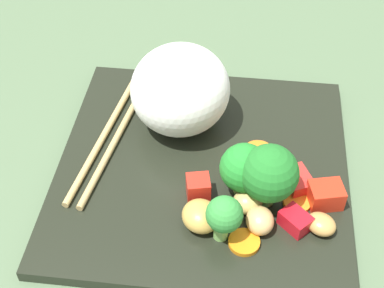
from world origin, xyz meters
The scene contains 20 objects.
ground_plane centered at (0.00, 0.00, -1.00)cm, with size 110.00×110.00×2.00cm, color #4C6345.
square_plate centered at (0.00, 0.00, 0.60)cm, with size 28.11×28.11×1.21cm, color black.
rice_mound centered at (-5.70, -2.91, 5.69)cm, with size 9.96×10.29×8.97cm, color white.
broccoli_floret_0 centered at (8.31, 2.64, 4.09)cm, with size 3.21×3.21×4.70cm.
broccoli_floret_1 centered at (3.05, 4.04, 4.38)cm, with size 4.54×4.54×5.61cm.
broccoli_floret_2 centered at (3.97, 6.23, 4.98)cm, with size 5.26×5.26×6.63cm.
carrot_slice_0 centered at (8.90, 4.53, 1.43)cm, with size 2.75×2.75×0.44cm, color orange.
carrot_slice_1 centered at (3.95, 9.10, 1.41)cm, with size 2.55×2.55×0.41cm, color orange.
carrot_slice_2 centered at (0.26, 6.51, 1.54)cm, with size 2.30×2.30×0.68cm, color orange.
carrot_slice_3 centered at (-1.81, 5.36, 1.56)cm, with size 2.94×2.94×0.71cm, color orange.
pepper_chunk_0 centered at (4.06, 0.30, 2.34)cm, with size 2.03×2.11×2.28cm, color red.
pepper_chunk_1 centered at (6.48, 8.86, 1.99)cm, with size 2.63×1.94×1.57cm, color red.
pepper_chunk_2 centered at (3.48, 11.57, 2.27)cm, with size 3.01×2.41×2.12cm, color red.
pepper_chunk_3 centered at (0.68, 4.08, 1.92)cm, with size 2.29×2.42×1.43cm, color red.
pepper_chunk_4 centered at (1.81, 9.09, 1.96)cm, with size 3.10×2.26×1.51cm, color red.
chicken_piece_0 centered at (7.28, 0.58, 2.39)cm, with size 3.56×3.28×2.37cm, color #B99243.
chicken_piece_1 centered at (6.62, 11.08, 2.00)cm, with size 2.69×2.28×1.59cm, color #BA8948.
chicken_piece_2 centered at (5.08, 4.58, 2.25)cm, with size 2.66×2.52×2.08cm, color tan.
chicken_piece_3 centered at (7.08, 5.75, 2.29)cm, with size 2.84×2.46×2.18cm, color tan.
chopstick_pair centered at (-3.74, -9.54, 1.54)cm, with size 21.73×5.32×0.67cm.
Camera 1 is at (37.30, 3.37, 41.76)cm, focal length 52.65 mm.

